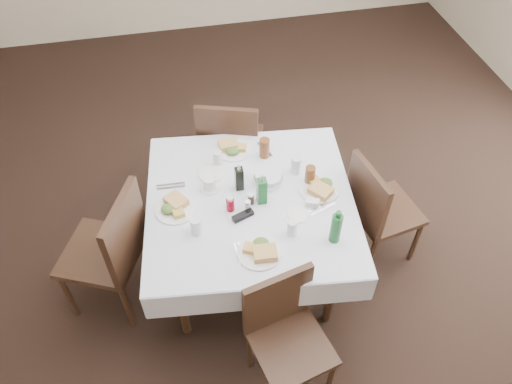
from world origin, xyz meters
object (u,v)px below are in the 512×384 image
chair_west (113,248)px  water_e (296,165)px  chair_south (285,328)px  water_s (292,228)px  chair_east (376,207)px  chair_north (230,142)px  bread_basket (268,178)px  water_n (218,158)px  water_w (196,226)px  ketchup_bottle (230,204)px  oil_cruet_green (262,190)px  green_bottle (336,228)px  dining_table (250,208)px  coffee_mug (209,184)px  oil_cruet_dark (239,178)px

chair_west → water_e: bearing=11.5°
chair_south → water_s: 0.60m
chair_east → chair_west: 1.82m
chair_north → bread_basket: 0.73m
chair_west → water_n: bearing=30.2°
chair_west → water_w: bearing=-13.3°
water_s → ketchup_bottle: water_s is taller
chair_north → oil_cruet_green: size_ratio=3.95×
water_s → green_bottle: size_ratio=0.45×
chair_west → green_bottle: chair_west is taller
chair_south → green_bottle: (0.40, 0.39, 0.36)m
dining_table → water_s: water_s is taller
water_s → water_e: size_ratio=0.86×
chair_north → water_e: bearing=-60.1°
water_w → green_bottle: bearing=-15.6°
water_n → ketchup_bottle: size_ratio=1.02×
water_n → bread_basket: 0.39m
dining_table → oil_cruet_green: (0.07, -0.03, 0.19)m
water_e → oil_cruet_green: (-0.29, -0.22, 0.04)m
chair_west → water_s: 1.17m
chair_south → coffee_mug: chair_south is taller
chair_north → oil_cruet_green: oil_cruet_green is taller
water_n → oil_cruet_dark: bearing=-67.8°
dining_table → coffee_mug: coffee_mug is taller
chair_south → bread_basket: (0.12, 0.96, 0.28)m
water_n → water_w: size_ratio=0.94×
water_e → ketchup_bottle: (-0.50, -0.24, -0.01)m
bread_basket → coffee_mug: size_ratio=1.52×
oil_cruet_green → oil_cruet_dark: bearing=129.5°
water_e → dining_table: bearing=-152.2°
water_w → ketchup_bottle: water_w is taller
water_w → green_bottle: green_bottle is taller
dining_table → chair_south: (0.03, -0.82, -0.17)m
chair_north → oil_cruet_green: bearing=-85.3°
oil_cruet_green → green_bottle: (0.36, -0.40, 0.01)m
chair_south → water_s: size_ratio=7.92×
bread_basket → coffee_mug: 0.40m
chair_east → chair_west: bearing=-179.5°
ketchup_bottle → bread_basket: bearing=33.5°
chair_east → water_w: chair_east is taller
chair_north → green_bottle: green_bottle is taller
chair_north → dining_table: bearing=-90.1°
chair_north → water_w: 1.11m
dining_table → water_s: size_ratio=13.18×
water_n → water_e: bearing=-20.1°
bread_basket → oil_cruet_green: oil_cruet_green is taller
green_bottle → chair_north: bearing=109.4°
coffee_mug → ketchup_bottle: bearing=-64.0°
water_n → coffee_mug: (-0.09, -0.22, -0.02)m
dining_table → chair_east: chair_east is taller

